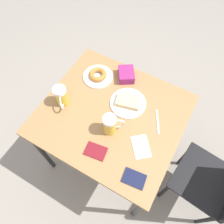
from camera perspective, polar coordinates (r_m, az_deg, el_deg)
ground_plane at (r=2.13m, az=-0.00°, el=-10.56°), size 8.00×8.00×0.00m
table at (r=1.48m, az=-0.00°, el=-1.74°), size 0.83×0.91×0.77m
plate_with_cake at (r=1.45m, az=4.22°, el=2.55°), size 0.24×0.24×0.04m
plate_with_donut at (r=1.58m, az=-3.72°, el=9.52°), size 0.21×0.21×0.05m
beer_mug_left at (r=1.30m, az=-0.49°, el=-3.27°), size 0.10×0.12×0.15m
beer_mug_center at (r=1.44m, az=-13.12°, el=4.00°), size 0.12×0.10×0.15m
napkin_folded at (r=1.33m, az=7.57°, el=-8.96°), size 0.17×0.17×0.00m
fork at (r=1.42m, az=11.82°, el=-2.44°), size 0.16×0.09×0.00m
passport_near_edge at (r=1.31m, az=-4.29°, el=-10.16°), size 0.11×0.14×0.01m
passport_far_edge at (r=1.27m, az=5.78°, el=-16.90°), size 0.10×0.14×0.01m
blue_pouch at (r=1.56m, az=3.74°, el=9.74°), size 0.17×0.16×0.06m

